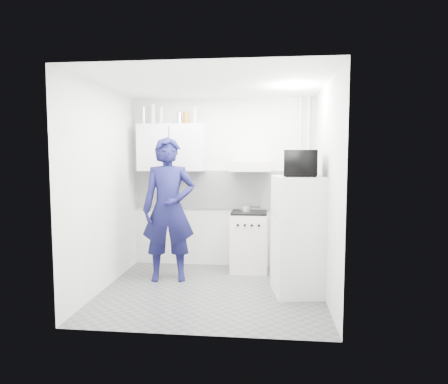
# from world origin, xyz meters

# --- Properties ---
(floor) EXTENTS (2.80, 2.80, 0.00)m
(floor) POSITION_xyz_m (0.00, 0.00, 0.00)
(floor) COLOR #535352
(floor) RESTS_ON ground
(ceiling) EXTENTS (2.80, 2.80, 0.00)m
(ceiling) POSITION_xyz_m (0.00, 0.00, 2.60)
(ceiling) COLOR white
(ceiling) RESTS_ON wall_back
(wall_back) EXTENTS (2.80, 0.00, 2.80)m
(wall_back) POSITION_xyz_m (0.00, 1.25, 1.30)
(wall_back) COLOR white
(wall_back) RESTS_ON floor
(wall_left) EXTENTS (0.00, 2.60, 2.60)m
(wall_left) POSITION_xyz_m (-1.40, 0.00, 1.30)
(wall_left) COLOR white
(wall_left) RESTS_ON floor
(wall_right) EXTENTS (0.00, 2.60, 2.60)m
(wall_right) POSITION_xyz_m (1.40, 0.00, 1.30)
(wall_right) COLOR white
(wall_right) RESTS_ON floor
(person) EXTENTS (0.79, 0.59, 1.98)m
(person) POSITION_xyz_m (-0.65, 0.44, 0.99)
(person) COLOR #101038
(person) RESTS_ON floor
(stove) EXTENTS (0.54, 0.54, 0.87)m
(stove) POSITION_xyz_m (0.43, 1.00, 0.43)
(stove) COLOR silver
(stove) RESTS_ON floor
(fridge) EXTENTS (0.71, 0.71, 1.48)m
(fridge) POSITION_xyz_m (1.10, 0.06, 0.74)
(fridge) COLOR white
(fridge) RESTS_ON floor
(stove_top) EXTENTS (0.52, 0.52, 0.03)m
(stove_top) POSITION_xyz_m (0.43, 1.00, 0.88)
(stove_top) COLOR black
(stove_top) RESTS_ON stove
(saucepan) EXTENTS (0.15, 0.15, 0.09)m
(saucepan) POSITION_xyz_m (0.38, 0.99, 0.94)
(saucepan) COLOR silver
(saucepan) RESTS_ON stove_top
(microwave) EXTENTS (0.61, 0.43, 0.32)m
(microwave) POSITION_xyz_m (1.10, 0.06, 1.64)
(microwave) COLOR black
(microwave) RESTS_ON fridge
(bottle_a) EXTENTS (0.06, 0.06, 0.26)m
(bottle_a) POSITION_xyz_m (-1.19, 1.07, 2.33)
(bottle_a) COLOR silver
(bottle_a) RESTS_ON upper_cabinet
(bottle_b) EXTENTS (0.08, 0.08, 0.30)m
(bottle_b) POSITION_xyz_m (-1.04, 1.07, 2.35)
(bottle_b) COLOR #B2B7BC
(bottle_b) RESTS_ON upper_cabinet
(bottle_c) EXTENTS (0.06, 0.06, 0.26)m
(bottle_c) POSITION_xyz_m (-0.91, 1.07, 2.33)
(bottle_c) COLOR #B2B7BC
(bottle_c) RESTS_ON upper_cabinet
(canister_a) EXTENTS (0.07, 0.07, 0.17)m
(canister_a) POSITION_xyz_m (-0.63, 1.07, 2.29)
(canister_a) COLOR silver
(canister_a) RESTS_ON upper_cabinet
(canister_b) EXTENTS (0.09, 0.09, 0.18)m
(canister_b) POSITION_xyz_m (-0.53, 1.07, 2.29)
(canister_b) COLOR brown
(canister_b) RESTS_ON upper_cabinet
(bottle_e) EXTENTS (0.07, 0.07, 0.26)m
(bottle_e) POSITION_xyz_m (-0.39, 1.07, 2.33)
(bottle_e) COLOR #B2B7BC
(bottle_e) RESTS_ON upper_cabinet
(upper_cabinet) EXTENTS (1.00, 0.35, 0.70)m
(upper_cabinet) POSITION_xyz_m (-0.75, 1.07, 1.85)
(upper_cabinet) COLOR white
(upper_cabinet) RESTS_ON wall_back
(range_hood) EXTENTS (0.60, 0.50, 0.14)m
(range_hood) POSITION_xyz_m (0.45, 1.00, 1.57)
(range_hood) COLOR silver
(range_hood) RESTS_ON wall_back
(backsplash) EXTENTS (2.74, 0.03, 0.60)m
(backsplash) POSITION_xyz_m (0.00, 1.24, 1.20)
(backsplash) COLOR white
(backsplash) RESTS_ON wall_back
(pipe_a) EXTENTS (0.05, 0.05, 2.60)m
(pipe_a) POSITION_xyz_m (1.30, 1.17, 1.30)
(pipe_a) COLOR silver
(pipe_a) RESTS_ON floor
(pipe_b) EXTENTS (0.04, 0.04, 2.60)m
(pipe_b) POSITION_xyz_m (1.18, 1.17, 1.30)
(pipe_b) COLOR silver
(pipe_b) RESTS_ON floor
(ceiling_spot_fixture) EXTENTS (0.10, 0.10, 0.02)m
(ceiling_spot_fixture) POSITION_xyz_m (1.00, 0.20, 2.57)
(ceiling_spot_fixture) COLOR white
(ceiling_spot_fixture) RESTS_ON ceiling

